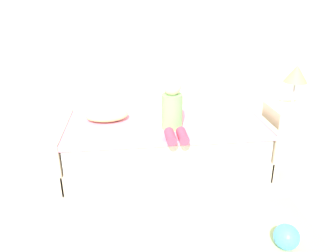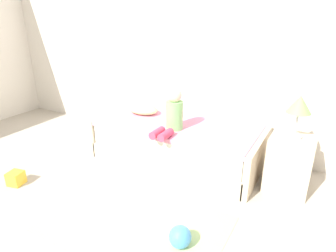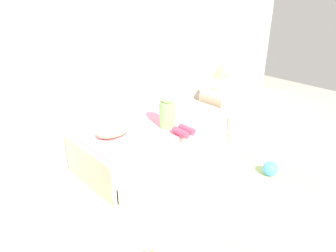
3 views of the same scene
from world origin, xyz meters
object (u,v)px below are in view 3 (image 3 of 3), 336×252
(nightstand, at_px, (218,111))
(table_lamp, at_px, (220,73))
(pillow, at_px, (113,130))
(toy_ball, at_px, (270,169))
(bed, at_px, (155,140))
(child_figure, at_px, (170,113))

(nightstand, bearing_deg, table_lamp, 90.00)
(pillow, relative_size, toy_ball, 2.34)
(bed, distance_m, table_lamp, 1.52)
(pillow, xyz_separation_m, toy_ball, (1.33, -1.44, -0.47))
(toy_ball, bearing_deg, pillow, 132.66)
(child_figure, xyz_separation_m, toy_ball, (0.68, -1.11, -0.61))
(nightstand, bearing_deg, bed, 179.80)
(table_lamp, relative_size, child_figure, 0.88)
(table_lamp, height_order, pillow, table_lamp)
(table_lamp, distance_m, child_figure, 1.34)
(bed, relative_size, table_lamp, 4.69)
(table_lamp, height_order, child_figure, table_lamp)
(bed, height_order, pillow, pillow)
(bed, xyz_separation_m, toy_ball, (0.73, -1.34, -0.15))
(table_lamp, distance_m, toy_ball, 1.70)
(pillow, bearing_deg, nightstand, -3.08)
(child_figure, relative_size, pillow, 1.16)
(bed, relative_size, child_figure, 4.14)
(nightstand, height_order, table_lamp, table_lamp)
(toy_ball, bearing_deg, child_figure, 121.61)
(table_lamp, relative_size, toy_ball, 2.40)
(table_lamp, bearing_deg, toy_ball, -114.89)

